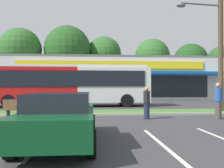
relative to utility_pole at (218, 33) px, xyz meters
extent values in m
cube|color=#427A2D|center=(-6.15, 0.22, -4.81)|extent=(56.00, 2.20, 0.12)
cube|color=#99968C|center=(-6.15, -1.00, -4.81)|extent=(56.00, 0.24, 0.12)
cube|color=silver|center=(-9.08, -6.94, -4.87)|extent=(0.12, 4.80, 0.01)
cube|color=silver|center=(-5.74, -8.06, -4.87)|extent=(0.12, 4.80, 0.01)
cube|color=beige|center=(-5.25, 21.80, -2.25)|extent=(29.25, 10.97, 5.24)
cube|color=black|center=(-5.25, 16.28, -3.30)|extent=(24.57, 0.08, 2.73)
cube|color=#0F4C8C|center=(-5.25, 15.62, -1.62)|extent=(27.50, 1.40, 0.35)
cube|color=yellow|center=(-5.25, 16.24, -0.57)|extent=(23.40, 0.16, 0.94)
cube|color=slate|center=(-5.25, 21.80, 0.52)|extent=(29.25, 10.97, 0.30)
cylinder|color=#473323|center=(-20.05, 29.35, -2.25)|extent=(0.44, 0.44, 5.23)
sphere|color=#2D6026|center=(-20.05, 29.35, 3.10)|extent=(7.31, 7.31, 7.31)
cylinder|color=#473323|center=(-12.07, 30.02, -2.28)|extent=(0.44, 0.44, 5.17)
sphere|color=#23511E|center=(-12.07, 30.02, 3.37)|extent=(8.19, 8.19, 8.19)
cylinder|color=#473323|center=(-5.51, 32.13, -2.27)|extent=(0.44, 0.44, 5.21)
sphere|color=#2D6026|center=(-5.51, 32.13, 2.79)|extent=(6.55, 6.55, 6.55)
cylinder|color=#473323|center=(3.67, 31.85, -2.44)|extent=(0.44, 0.44, 4.85)
sphere|color=#2D6026|center=(3.67, 31.85, 2.44)|extent=(6.56, 6.56, 6.56)
cylinder|color=#473323|center=(11.04, 31.55, -2.82)|extent=(0.44, 0.44, 4.10)
sphere|color=#1E4719|center=(11.04, 31.55, 1.64)|extent=(6.42, 6.42, 6.42)
cylinder|color=#473323|center=(17.78, 32.04, -2.92)|extent=(0.44, 0.44, 3.91)
sphere|color=#23511E|center=(17.78, 32.04, 1.46)|extent=(6.47, 6.47, 6.47)
cylinder|color=#4C3826|center=(0.16, 0.02, -0.34)|extent=(0.30, 0.30, 9.06)
cylinder|color=#59595B|center=(-1.14, -0.13, 1.65)|extent=(2.59, 0.39, 0.10)
ellipsoid|color=#59595B|center=(-2.43, -0.27, 1.50)|extent=(0.56, 0.32, 0.24)
cube|color=#B71414|center=(-12.19, 5.24, -3.17)|extent=(6.90, 2.73, 2.70)
cube|color=silver|center=(-5.99, 5.41, -3.17)|extent=(5.66, 2.70, 2.70)
cube|color=silver|center=(-9.40, 5.32, -1.72)|extent=(11.98, 2.62, 0.20)
cube|color=black|center=(-9.36, 4.01, -2.68)|extent=(11.42, 0.37, 1.19)
cube|color=black|center=(-3.16, 5.49, -2.85)|extent=(0.12, 2.17, 1.51)
cylinder|color=black|center=(-5.09, 6.61, -4.37)|extent=(1.01, 0.33, 1.00)
cylinder|color=black|center=(-5.02, 4.26, -4.37)|extent=(1.01, 0.33, 1.00)
cylinder|color=black|center=(-10.36, 6.47, -4.37)|extent=(1.01, 0.33, 1.00)
cylinder|color=black|center=(-10.30, 4.12, -4.37)|extent=(1.01, 0.33, 1.00)
cylinder|color=black|center=(-13.78, 6.37, -4.37)|extent=(1.01, 0.33, 1.00)
cylinder|color=black|center=(-13.71, 4.03, -4.37)|extent=(1.01, 0.33, 1.00)
cube|color=brown|center=(-11.19, -1.88, -4.42)|extent=(1.60, 0.45, 0.06)
cube|color=brown|center=(-11.19, -2.08, -4.14)|extent=(1.60, 0.06, 0.44)
cube|color=#333338|center=(-10.58, -1.88, -4.65)|extent=(0.08, 0.36, 0.45)
cube|color=#333338|center=(-11.79, -1.88, -4.65)|extent=(0.08, 0.36, 0.45)
cube|color=#0C3F1E|center=(-8.53, -7.55, -4.23)|extent=(1.82, 4.76, 0.64)
cube|color=black|center=(-8.53, -7.79, -3.68)|extent=(1.60, 2.14, 0.45)
cylinder|color=black|center=(-9.40, -6.08, -4.55)|extent=(0.22, 0.64, 0.64)
cylinder|color=black|center=(-7.67, -6.08, -4.55)|extent=(0.22, 0.64, 0.64)
cylinder|color=black|center=(-9.40, -9.03, -4.55)|extent=(0.22, 0.64, 0.64)
cylinder|color=black|center=(-7.67, -9.03, -4.55)|extent=(0.22, 0.64, 0.64)
cube|color=#0C3F1E|center=(-12.02, 11.26, -4.18)|extent=(4.52, 1.81, 0.73)
cube|color=black|center=(-12.25, 11.26, -3.57)|extent=(2.03, 1.59, 0.49)
cylinder|color=black|center=(-10.62, 12.12, -4.55)|extent=(0.64, 0.22, 0.64)
cylinder|color=black|center=(-10.62, 10.40, -4.55)|extent=(0.64, 0.22, 0.64)
cylinder|color=black|center=(-13.42, 12.12, -4.55)|extent=(0.64, 0.22, 0.64)
cylinder|color=black|center=(-13.42, 10.40, -4.55)|extent=(0.64, 0.22, 0.64)
cylinder|color=#1E2338|center=(-5.01, -2.64, -4.49)|extent=(0.27, 0.27, 0.76)
cylinder|color=black|center=(-5.01, -2.64, -3.81)|extent=(0.32, 0.32, 0.60)
sphere|color=tan|center=(-5.01, -2.64, -3.40)|extent=(0.21, 0.21, 0.21)
cylinder|color=#47423D|center=(-1.52, -2.85, -4.44)|extent=(0.30, 0.30, 0.86)
cylinder|color=#264C99|center=(-1.52, -2.85, -3.67)|extent=(0.36, 0.36, 0.68)
sphere|color=tan|center=(-1.52, -2.85, -3.22)|extent=(0.24, 0.24, 0.24)
camera|label=1|loc=(-7.64, -14.60, -3.27)|focal=40.06mm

